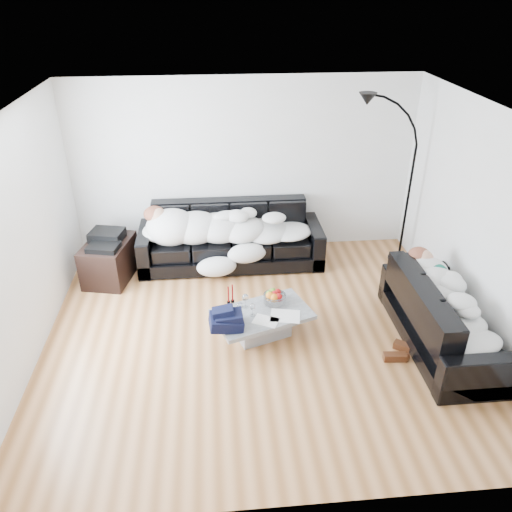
{
  "coord_description": "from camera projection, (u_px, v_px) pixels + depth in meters",
  "views": [
    {
      "loc": [
        -0.46,
        -4.74,
        3.74
      ],
      "look_at": [
        0.0,
        0.3,
        0.9
      ],
      "focal_mm": 35.0,
      "sensor_mm": 36.0,
      "label": 1
    }
  ],
  "objects": [
    {
      "name": "newspaper_b",
      "position": [
        266.0,
        321.0,
        5.66
      ],
      "size": [
        0.34,
        0.3,
        0.01
      ],
      "primitive_type": "cube",
      "rotation": [
        0.0,
        0.0,
        -0.45
      ],
      "color": "silver",
      "rests_on": "coffee_table"
    },
    {
      "name": "newspaper_a",
      "position": [
        285.0,
        316.0,
        5.74
      ],
      "size": [
        0.38,
        0.32,
        0.01
      ],
      "primitive_type": "cube",
      "rotation": [
        0.0,
        0.0,
        -0.2
      ],
      "color": "silver",
      "rests_on": "coffee_table"
    },
    {
      "name": "wine_glass_b",
      "position": [
        240.0,
        309.0,
        5.74
      ],
      "size": [
        0.08,
        0.08,
        0.16
      ],
      "primitive_type": "cylinder",
      "rotation": [
        0.0,
        0.0,
        -0.12
      ],
      "color": "white",
      "rests_on": "coffee_table"
    },
    {
      "name": "sofa_right",
      "position": [
        444.0,
        314.0,
        5.65
      ],
      "size": [
        0.84,
        1.95,
        0.79
      ],
      "primitive_type": "cube",
      "rotation": [
        0.0,
        0.0,
        1.57
      ],
      "color": "black",
      "rests_on": "ground"
    },
    {
      "name": "coffee_table",
      "position": [
        262.0,
        324.0,
        5.89
      ],
      "size": [
        1.26,
        0.97,
        0.32
      ],
      "primitive_type": "cube",
      "rotation": [
        0.0,
        0.0,
        0.34
      ],
      "color": "#939699",
      "rests_on": "ground"
    },
    {
      "name": "teal_cushion",
      "position": [
        423.0,
        263.0,
        6.01
      ],
      "size": [
        0.42,
        0.38,
        0.2
      ],
      "primitive_type": "ellipsoid",
      "rotation": [
        0.0,
        0.0,
        0.24
      ],
      "color": "#0D5D48",
      "rests_on": "sofa_right"
    },
    {
      "name": "sleeper_right",
      "position": [
        447.0,
        298.0,
        5.54
      ],
      "size": [
        0.71,
        1.67,
        0.41
      ],
      "primitive_type": null,
      "rotation": [
        0.0,
        0.0,
        1.57
      ],
      "color": "silver",
      "rests_on": "sofa_right"
    },
    {
      "name": "wine_glass_a",
      "position": [
        245.0,
        301.0,
        5.85
      ],
      "size": [
        0.08,
        0.08,
        0.18
      ],
      "primitive_type": "cylinder",
      "rotation": [
        0.0,
        0.0,
        -0.08
      ],
      "color": "white",
      "rests_on": "coffee_table"
    },
    {
      "name": "navy_jacket",
      "position": [
        224.0,
        312.0,
        5.51
      ],
      "size": [
        0.4,
        0.34,
        0.2
      ],
      "primitive_type": null,
      "rotation": [
        0.0,
        0.0,
        0.03
      ],
      "color": "black",
      "rests_on": "coffee_table"
    },
    {
      "name": "fruit_bowl",
      "position": [
        275.0,
        296.0,
        5.96
      ],
      "size": [
        0.32,
        0.32,
        0.17
      ],
      "primitive_type": "cylinder",
      "rotation": [
        0.0,
        0.0,
        -0.2
      ],
      "color": "white",
      "rests_on": "coffee_table"
    },
    {
      "name": "sleeper_back",
      "position": [
        231.0,
        225.0,
        7.13
      ],
      "size": [
        2.24,
        0.77,
        0.45
      ],
      "primitive_type": null,
      "color": "silver",
      "rests_on": "sofa_back"
    },
    {
      "name": "wall_right",
      "position": [
        482.0,
        228.0,
        5.55
      ],
      "size": [
        0.02,
        4.5,
        2.6
      ],
      "primitive_type": "cube",
      "color": "silver",
      "rests_on": "ground"
    },
    {
      "name": "wall_left",
      "position": [
        18.0,
        247.0,
        5.15
      ],
      "size": [
        0.02,
        4.5,
        2.6
      ],
      "primitive_type": "cube",
      "color": "silver",
      "rests_on": "ground"
    },
    {
      "name": "wall_back",
      "position": [
        244.0,
        167.0,
        7.3
      ],
      "size": [
        5.0,
        0.02,
        2.6
      ],
      "primitive_type": "cube",
      "color": "silver",
      "rests_on": "ground"
    },
    {
      "name": "candle_left",
      "position": [
        228.0,
        295.0,
        5.92
      ],
      "size": [
        0.04,
        0.04,
        0.23
      ],
      "primitive_type": "cylinder",
      "rotation": [
        0.0,
        0.0,
        -0.04
      ],
      "color": "maroon",
      "rests_on": "coffee_table"
    },
    {
      "name": "stereo",
      "position": [
        106.0,
        238.0,
        6.79
      ],
      "size": [
        0.5,
        0.43,
        0.13
      ],
      "primitive_type": "cube",
      "rotation": [
        0.0,
        0.0,
        -0.22
      ],
      "color": "black",
      "rests_on": "av_cabinet"
    },
    {
      "name": "wine_glass_c",
      "position": [
        253.0,
        310.0,
        5.72
      ],
      "size": [
        0.07,
        0.07,
        0.16
      ],
      "primitive_type": "cylinder",
      "rotation": [
        0.0,
        0.0,
        0.04
      ],
      "color": "white",
      "rests_on": "coffee_table"
    },
    {
      "name": "floor_lamp",
      "position": [
        409.0,
        192.0,
        7.03
      ],
      "size": [
        0.84,
        0.47,
        2.17
      ],
      "primitive_type": null,
      "rotation": [
        0.0,
        0.0,
        -0.21
      ],
      "color": "black",
      "rests_on": "ground"
    },
    {
      "name": "ground",
      "position": [
        258.0,
        333.0,
        5.98
      ],
      "size": [
        5.0,
        5.0,
        0.0
      ],
      "primitive_type": "plane",
      "color": "#955A2C",
      "rests_on": "ground"
    },
    {
      "name": "candle_right",
      "position": [
        232.0,
        294.0,
        5.94
      ],
      "size": [
        0.05,
        0.05,
        0.24
      ],
      "primitive_type": "cylinder",
      "rotation": [
        0.0,
        0.0,
        0.16
      ],
      "color": "maroon",
      "rests_on": "coffee_table"
    },
    {
      "name": "ceiling",
      "position": [
        259.0,
        115.0,
        4.71
      ],
      "size": [
        5.0,
        5.0,
        0.0
      ],
      "primitive_type": "plane",
      "color": "white",
      "rests_on": "ground"
    },
    {
      "name": "av_cabinet",
      "position": [
        109.0,
        260.0,
        6.96
      ],
      "size": [
        0.73,
        0.92,
        0.56
      ],
      "primitive_type": "cube",
      "rotation": [
        0.0,
        0.0,
        -0.22
      ],
      "color": "black",
      "rests_on": "ground"
    },
    {
      "name": "sofa_back",
      "position": [
        231.0,
        236.0,
        7.27
      ],
      "size": [
        2.65,
        0.92,
        0.87
      ],
      "primitive_type": "cube",
      "color": "black",
      "rests_on": "ground"
    },
    {
      "name": "shoes",
      "position": [
        400.0,
        352.0,
        5.61
      ],
      "size": [
        0.5,
        0.42,
        0.1
      ],
      "primitive_type": null,
      "rotation": [
        0.0,
        0.0,
        -0.28
      ],
      "color": "#472311",
      "rests_on": "ground"
    }
  ]
}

